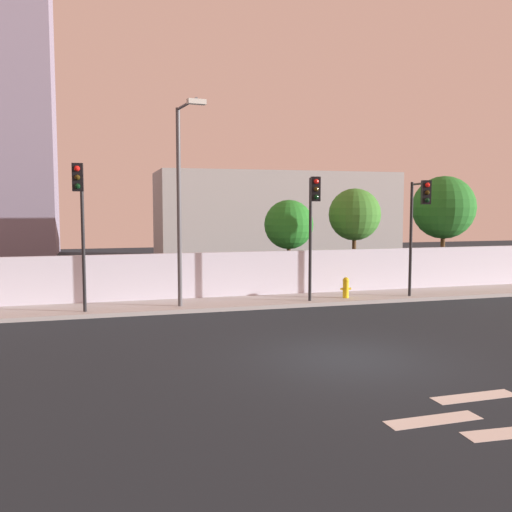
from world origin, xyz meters
TOP-DOWN VIEW (x-y plane):
  - ground_plane at (0.00, 0.00)m, footprint 80.00×80.00m
  - sidewalk at (0.00, 8.20)m, footprint 36.00×2.40m
  - perimeter_wall at (0.00, 9.49)m, footprint 36.00×0.18m
  - crosswalk_marking at (0.65, -4.53)m, footprint 3.31×3.04m
  - traffic_light_left at (-6.53, 6.94)m, footprint 0.35×1.42m
  - traffic_light_center at (6.06, 6.75)m, footprint 0.53×1.73m
  - traffic_light_right at (1.79, 7.09)m, footprint 0.38×1.11m
  - street_lamp_curbside at (-3.09, 7.43)m, footprint 0.70×2.37m
  - fire_hydrant at (3.49, 7.79)m, footprint 0.44×0.26m
  - roadside_tree_leftmost at (2.04, 10.59)m, footprint 2.15×2.15m
  - roadside_tree_midleft at (5.17, 10.59)m, footprint 2.35×2.35m
  - roadside_tree_midright at (9.78, 10.59)m, footprint 2.96×2.96m
  - low_building_distant at (5.57, 23.49)m, footprint 15.79×6.00m
  - tower_on_skyline at (-12.77, 35.49)m, footprint 7.24×5.00m

SIDE VIEW (x-z plane):
  - ground_plane at x=0.00m, z-range 0.00..0.00m
  - crosswalk_marking at x=0.65m, z-range 0.00..0.01m
  - sidewalk at x=0.00m, z-range 0.00..0.15m
  - fire_hydrant at x=3.49m, z-range 0.18..1.01m
  - perimeter_wall at x=0.00m, z-range 0.15..1.95m
  - roadside_tree_leftmost at x=2.04m, z-range 0.95..5.03m
  - low_building_distant at x=5.57m, z-range 0.00..6.03m
  - roadside_tree_midleft at x=5.17m, z-range 1.11..5.72m
  - traffic_light_center at x=6.06m, z-range 1.23..5.85m
  - traffic_light_right at x=1.79m, z-range 1.22..5.95m
  - roadside_tree_midright at x=9.78m, z-range 1.12..6.35m
  - traffic_light_left at x=-6.53m, z-range 1.29..6.31m
  - street_lamp_curbside at x=-3.09m, z-range 0.83..7.97m
  - tower_on_skyline at x=-12.77m, z-range 0.00..27.47m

